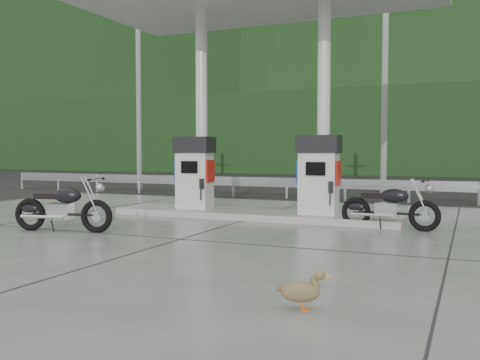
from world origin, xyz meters
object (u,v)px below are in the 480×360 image
at_px(gas_pump_left, 195,173).
at_px(motorcycle_left, 63,208).
at_px(gas_pump_right, 319,175).
at_px(motorcycle_right, 389,207).
at_px(duck, 300,292).

relative_size(gas_pump_left, motorcycle_left, 0.92).
xyz_separation_m(gas_pump_left, gas_pump_right, (3.20, 0.00, 0.00)).
distance_m(gas_pump_right, motorcycle_right, 1.89).
bearing_deg(duck, gas_pump_left, 105.22).
distance_m(gas_pump_left, motorcycle_left, 3.78).
bearing_deg(duck, gas_pump_right, 83.29).
bearing_deg(gas_pump_right, duck, -76.30).
bearing_deg(gas_pump_right, motorcycle_right, -21.92).
xyz_separation_m(motorcycle_right, duck, (-0.01, -6.10, -0.27)).
height_order(motorcycle_right, duck, motorcycle_right).
bearing_deg(gas_pump_left, motorcycle_right, -7.83).
height_order(gas_pump_right, motorcycle_left, gas_pump_right).
height_order(gas_pump_left, duck, gas_pump_left).
distance_m(gas_pump_right, duck, 7.02).
relative_size(motorcycle_right, duck, 3.96).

